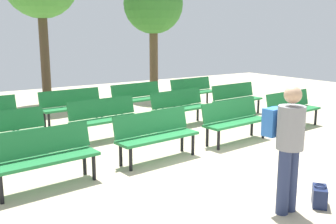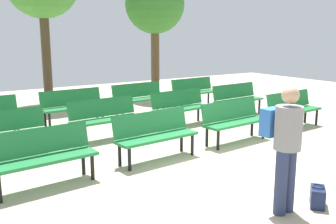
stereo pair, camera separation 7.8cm
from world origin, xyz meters
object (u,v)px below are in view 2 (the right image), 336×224
Objects in this scene: bench_r1_c0 at (3,131)px; visitor_with_backpack at (285,142)px; bench_r1_c3 at (237,97)px; bench_r2_c1 at (73,104)px; bench_r1_c1 at (105,116)px; bench_r2_c3 at (194,90)px; bench_r0_c1 at (155,133)px; tree_0 at (155,5)px; bench_r2_c2 at (139,96)px; bench_r0_c3 at (292,107)px; bench_r0_c2 at (234,119)px; bench_r1_c2 at (180,106)px; handbag at (318,196)px; bench_r0_c0 at (42,154)px.

bench_r1_c0 is 0.98× the size of visitor_with_backpack.
bench_r1_c3 is 4.49m from bench_r2_c1.
bench_r2_c1 is (-0.09, 1.74, 0.00)m from bench_r1_c1.
bench_r2_c1 and bench_r2_c3 have the same top height.
bench_r2_c3 is at bearing -121.72° from visitor_with_backpack.
bench_r0_c1 is 0.38× the size of tree_0.
bench_r2_c3 is 0.38× the size of tree_0.
bench_r2_c1 is 0.99× the size of bench_r2_c2.
bench_r0_c1 is 1.00× the size of bench_r0_c3.
bench_r0_c2 is at bearing -1.87° from bench_r0_c1.
bench_r1_c0 is at bearing -138.78° from bench_r2_c1.
bench_r1_c0 and bench_r2_c2 have the same top height.
bench_r0_c3 is at bearing -43.97° from bench_r1_c2.
bench_r0_c2 is at bearing -179.98° from bench_r0_c3.
bench_r0_c2 is 4.20m from bench_r2_c3.
bench_r1_c3 and bench_r2_c1 have the same top height.
bench_r1_c1 is 0.37× the size of tree_0.
bench_r1_c0 is 0.99× the size of bench_r1_c1.
tree_0 is (6.14, 4.61, 2.74)m from bench_r1_c0.
bench_r0_c1 is 0.99× the size of visitor_with_backpack.
tree_0 reaches higher than visitor_with_backpack.
bench_r0_c0 is at bearing 136.17° from handbag.
bench_r0_c2 is 1.01× the size of bench_r1_c0.
bench_r1_c1 is 4.82m from handbag.
bench_r0_c0 is at bearing -157.93° from bench_r1_c2.
handbag is at bearing -140.70° from bench_r0_c3.
bench_r0_c2 is 3.24m from handbag.
tree_0 is at bearing 60.58° from bench_r1_c2.
bench_r0_c0 is at bearing -51.11° from visitor_with_backpack.
bench_r2_c2 is 6.71m from handbag.
tree_0 reaches higher than bench_r0_c1.
bench_r0_c3 is 1.00× the size of bench_r2_c3.
visitor_with_backpack is at bearing -132.03° from bench_r1_c3.
tree_0 is 10.11m from handbag.
bench_r0_c3 is 1.00× the size of bench_r1_c3.
bench_r0_c2 is 2.78m from bench_r1_c1.
bench_r0_c0 is 7.15m from bench_r2_c3.
bench_r0_c1 is 4.14m from bench_r2_c2.
bench_r0_c2 is 3.66m from bench_r2_c2.
bench_r0_c2 and bench_r1_c0 have the same top height.
bench_r0_c0 and bench_r2_c1 have the same top height.
bench_r1_c2 is at bearing 179.54° from bench_r1_c3.
bench_r0_c3 is 1.00× the size of bench_r1_c1.
bench_r2_c3 is at bearing 59.76° from bench_r0_c2.
bench_r1_c1 is (-2.17, 1.74, 0.00)m from bench_r0_c2.
bench_r1_c0 is at bearing 163.56° from bench_r0_c3.
bench_r1_c1 is at bearing -88.02° from visitor_with_backpack.
bench_r1_c2 and bench_r2_c2 have the same top height.
bench_r1_c1 is 4.59m from visitor_with_backpack.
bench_r2_c2 is 4.25m from tree_0.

